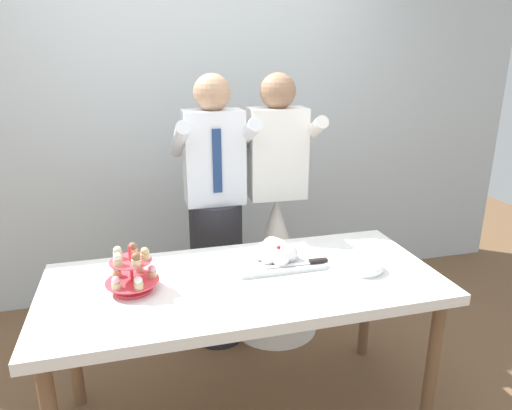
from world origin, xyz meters
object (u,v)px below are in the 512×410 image
object	(u,v)px
person_groom	(215,229)
person_bride	(276,247)
dessert_table	(244,293)
main_cake_tray	(276,254)
cupcake_stand	(132,272)
plate_stack	(363,266)

from	to	relation	value
person_groom	person_bride	bearing A→B (deg)	1.69
dessert_table	main_cake_tray	size ratio (longest dim) A/B	4.14
person_bride	cupcake_stand	bearing A→B (deg)	-140.58
plate_stack	person_bride	size ratio (longest dim) A/B	0.12
dessert_table	person_bride	bearing A→B (deg)	62.52
person_bride	main_cake_tray	bearing A→B (deg)	-107.73
dessert_table	main_cake_tray	world-z (taller)	main_cake_tray
dessert_table	plate_stack	distance (m)	0.58
plate_stack	person_groom	xyz separation A→B (m)	(-0.57, 0.79, -0.05)
cupcake_stand	main_cake_tray	xyz separation A→B (m)	(0.69, 0.12, -0.04)
main_cake_tray	person_groom	bearing A→B (deg)	108.24
main_cake_tray	plate_stack	world-z (taller)	main_cake_tray
dessert_table	person_groom	xyz separation A→B (m)	(-0.00, 0.73, 0.05)
dessert_table	main_cake_tray	bearing A→B (deg)	35.56
person_bride	plate_stack	bearing A→B (deg)	-77.47
cupcake_stand	plate_stack	size ratio (longest dim) A/B	1.20
main_cake_tray	person_groom	distance (m)	0.63
cupcake_stand	person_bride	distance (m)	1.17
dessert_table	main_cake_tray	distance (m)	0.26
main_cake_tray	cupcake_stand	bearing A→B (deg)	-170.19
cupcake_stand	person_bride	world-z (taller)	person_bride
plate_stack	person_groom	world-z (taller)	person_groom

